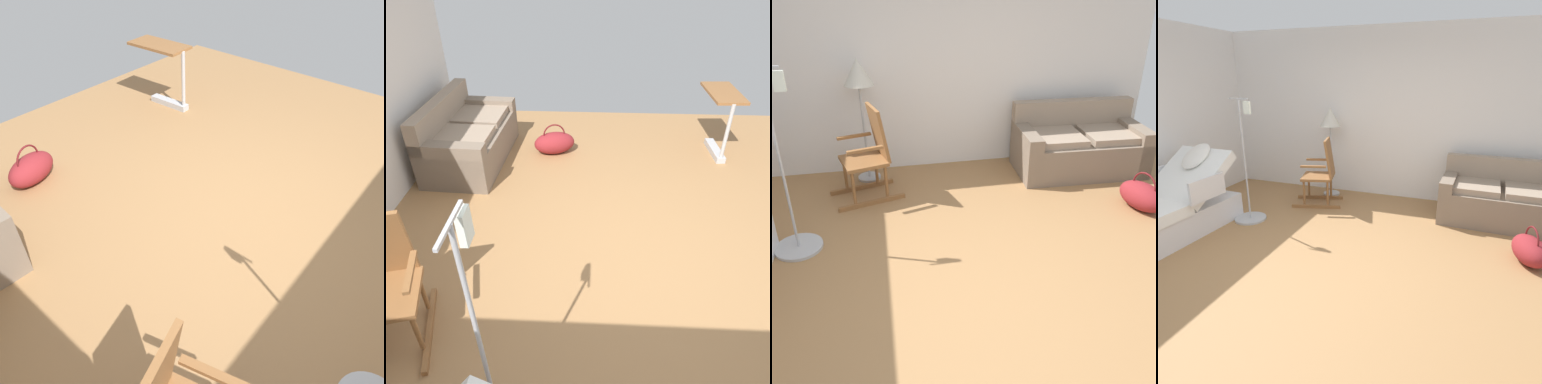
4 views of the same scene
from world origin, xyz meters
The scene contains 3 objects.
ground_plane centered at (0.00, 0.00, 0.00)m, with size 7.08×7.08×0.00m, color #9E7247.
overbed_table centered at (2.23, -1.25, 0.53)m, with size 0.85×0.44×0.84m.
duffel_bag centered at (2.07, 0.98, 0.15)m, with size 0.47×0.63×0.43m.
Camera 1 is at (-1.28, 2.35, 2.46)m, focal length 35.14 mm.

